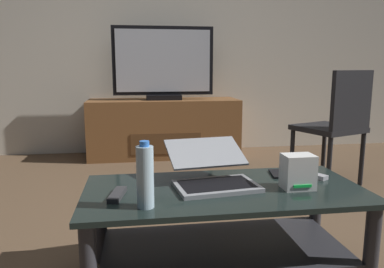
{
  "coord_description": "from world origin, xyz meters",
  "views": [
    {
      "loc": [
        -0.26,
        -1.69,
        0.94
      ],
      "look_at": [
        0.04,
        0.32,
        0.57
      ],
      "focal_mm": 35.03,
      "sensor_mm": 36.0,
      "label": 1
    }
  ],
  "objects_px": {
    "coffee_table": "(224,217)",
    "laptop": "(212,172)",
    "water_bottle_near": "(145,176)",
    "soundbar_remote": "(311,175)",
    "dining_chair": "(337,122)",
    "television": "(163,65)",
    "cell_phone": "(278,174)",
    "media_cabinet": "(164,128)",
    "router_box": "(298,172)",
    "tv_remote": "(117,195)"
  },
  "relations": [
    {
      "from": "coffee_table",
      "to": "laptop",
      "type": "height_order",
      "value": "laptop"
    },
    {
      "from": "water_bottle_near",
      "to": "soundbar_remote",
      "type": "relative_size",
      "value": 1.57
    },
    {
      "from": "dining_chair",
      "to": "soundbar_remote",
      "type": "distance_m",
      "value": 1.31
    },
    {
      "from": "television",
      "to": "cell_phone",
      "type": "distance_m",
      "value": 2.33
    },
    {
      "from": "laptop",
      "to": "dining_chair",
      "type": "bearing_deg",
      "value": 42.23
    },
    {
      "from": "media_cabinet",
      "to": "cell_phone",
      "type": "relative_size",
      "value": 11.16
    },
    {
      "from": "coffee_table",
      "to": "television",
      "type": "height_order",
      "value": "television"
    },
    {
      "from": "water_bottle_near",
      "to": "cell_phone",
      "type": "relative_size",
      "value": 1.79
    },
    {
      "from": "cell_phone",
      "to": "laptop",
      "type": "bearing_deg",
      "value": -156.31
    },
    {
      "from": "media_cabinet",
      "to": "water_bottle_near",
      "type": "bearing_deg",
      "value": -95.87
    },
    {
      "from": "coffee_table",
      "to": "water_bottle_near",
      "type": "xyz_separation_m",
      "value": [
        -0.34,
        -0.17,
        0.25
      ]
    },
    {
      "from": "television",
      "to": "router_box",
      "type": "bearing_deg",
      "value": -81.08
    },
    {
      "from": "tv_remote",
      "to": "router_box",
      "type": "bearing_deg",
      "value": 10.7
    },
    {
      "from": "television",
      "to": "dining_chair",
      "type": "xyz_separation_m",
      "value": [
        1.26,
        -1.21,
        -0.45
      ]
    },
    {
      "from": "media_cabinet",
      "to": "coffee_table",
      "type": "bearing_deg",
      "value": -88.22
    },
    {
      "from": "tv_remote",
      "to": "soundbar_remote",
      "type": "distance_m",
      "value": 0.91
    },
    {
      "from": "cell_phone",
      "to": "media_cabinet",
      "type": "bearing_deg",
      "value": 109.0
    },
    {
      "from": "soundbar_remote",
      "to": "laptop",
      "type": "bearing_deg",
      "value": 154.02
    },
    {
      "from": "dining_chair",
      "to": "cell_phone",
      "type": "height_order",
      "value": "dining_chair"
    },
    {
      "from": "media_cabinet",
      "to": "laptop",
      "type": "height_order",
      "value": "media_cabinet"
    },
    {
      "from": "dining_chair",
      "to": "tv_remote",
      "type": "bearing_deg",
      "value": -143.12
    },
    {
      "from": "soundbar_remote",
      "to": "media_cabinet",
      "type": "bearing_deg",
      "value": 72.28
    },
    {
      "from": "tv_remote",
      "to": "cell_phone",
      "type": "bearing_deg",
      "value": 26.02
    },
    {
      "from": "coffee_table",
      "to": "media_cabinet",
      "type": "height_order",
      "value": "media_cabinet"
    },
    {
      "from": "media_cabinet",
      "to": "water_bottle_near",
      "type": "relative_size",
      "value": 6.22
    },
    {
      "from": "tv_remote",
      "to": "television",
      "type": "bearing_deg",
      "value": 92.31
    },
    {
      "from": "laptop",
      "to": "soundbar_remote",
      "type": "height_order",
      "value": "laptop"
    },
    {
      "from": "media_cabinet",
      "to": "dining_chair",
      "type": "height_order",
      "value": "dining_chair"
    },
    {
      "from": "router_box",
      "to": "water_bottle_near",
      "type": "xyz_separation_m",
      "value": [
        -0.65,
        -0.12,
        0.04
      ]
    },
    {
      "from": "media_cabinet",
      "to": "water_bottle_near",
      "type": "xyz_separation_m",
      "value": [
        -0.27,
        -2.59,
        0.24
      ]
    },
    {
      "from": "laptop",
      "to": "cell_phone",
      "type": "distance_m",
      "value": 0.36
    },
    {
      "from": "laptop",
      "to": "water_bottle_near",
      "type": "distance_m",
      "value": 0.39
    },
    {
      "from": "water_bottle_near",
      "to": "cell_phone",
      "type": "bearing_deg",
      "value": 27.01
    },
    {
      "from": "tv_remote",
      "to": "water_bottle_near",
      "type": "bearing_deg",
      "value": -38.33
    },
    {
      "from": "laptop",
      "to": "router_box",
      "type": "height_order",
      "value": "laptop"
    },
    {
      "from": "dining_chair",
      "to": "cell_phone",
      "type": "xyz_separation_m",
      "value": [
        -0.88,
        -1.02,
        -0.09
      ]
    },
    {
      "from": "coffee_table",
      "to": "dining_chair",
      "type": "distance_m",
      "value": 1.69
    },
    {
      "from": "laptop",
      "to": "router_box",
      "type": "xyz_separation_m",
      "value": [
        0.35,
        -0.12,
        0.02
      ]
    },
    {
      "from": "media_cabinet",
      "to": "television",
      "type": "bearing_deg",
      "value": -90.0
    },
    {
      "from": "laptop",
      "to": "soundbar_remote",
      "type": "relative_size",
      "value": 2.64
    },
    {
      "from": "tv_remote",
      "to": "media_cabinet",
      "type": "bearing_deg",
      "value": 92.39
    },
    {
      "from": "media_cabinet",
      "to": "television",
      "type": "distance_m",
      "value": 0.66
    },
    {
      "from": "laptop",
      "to": "soundbar_remote",
      "type": "distance_m",
      "value": 0.49
    },
    {
      "from": "router_box",
      "to": "water_bottle_near",
      "type": "height_order",
      "value": "water_bottle_near"
    },
    {
      "from": "router_box",
      "to": "dining_chair",
      "type": "bearing_deg",
      "value": 54.59
    },
    {
      "from": "coffee_table",
      "to": "water_bottle_near",
      "type": "distance_m",
      "value": 0.46
    },
    {
      "from": "media_cabinet",
      "to": "television",
      "type": "height_order",
      "value": "television"
    },
    {
      "from": "router_box",
      "to": "water_bottle_near",
      "type": "bearing_deg",
      "value": -169.3
    },
    {
      "from": "media_cabinet",
      "to": "tv_remote",
      "type": "height_order",
      "value": "media_cabinet"
    },
    {
      "from": "media_cabinet",
      "to": "cell_phone",
      "type": "height_order",
      "value": "media_cabinet"
    }
  ]
}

